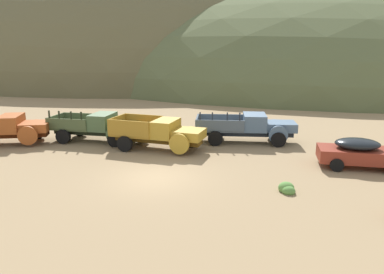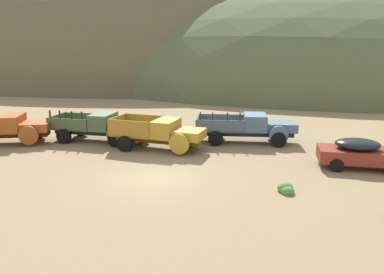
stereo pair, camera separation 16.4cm
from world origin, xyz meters
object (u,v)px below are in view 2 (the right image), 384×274
at_px(truck_weathered_green, 102,127).
at_px(truck_chalk_blue, 253,127).
at_px(car_rust_red, 365,153).
at_px(truck_oxide_orange, 11,128).
at_px(truck_mustard, 163,133).

bearing_deg(truck_weathered_green, truck_chalk_blue, 10.94).
distance_m(truck_weathered_green, car_rust_red, 15.95).
distance_m(truck_oxide_orange, car_rust_red, 21.38).
bearing_deg(truck_weathered_green, truck_mustard, -13.23).
height_order(truck_oxide_orange, car_rust_red, truck_oxide_orange).
bearing_deg(truck_mustard, car_rust_red, 1.03).
distance_m(truck_weathered_green, truck_mustard, 4.70).
bearing_deg(truck_mustard, truck_chalk_blue, 36.28).
bearing_deg(truck_oxide_orange, truck_mustard, -16.11).
height_order(truck_weathered_green, car_rust_red, truck_weathered_green).
bearing_deg(truck_oxide_orange, truck_chalk_blue, -6.66).
xyz_separation_m(truck_oxide_orange, truck_weathered_green, (5.60, 1.73, -0.02)).
bearing_deg(car_rust_red, truck_chalk_blue, 145.11).
distance_m(truck_oxide_orange, truck_mustard, 10.18).
relative_size(truck_weathered_green, truck_chalk_blue, 0.89).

